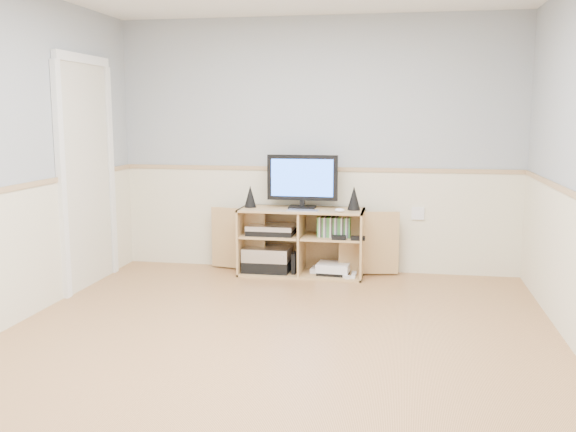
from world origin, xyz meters
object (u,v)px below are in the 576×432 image
Objects in this scene: media_cabinet at (302,240)px; monitor at (302,179)px; keyboard at (303,210)px; game_consoles at (333,269)px.

monitor reaches higher than media_cabinet.
game_consoles is (0.27, 0.13, -0.59)m from keyboard.
monitor reaches higher than keyboard.
media_cabinet is 2.74× the size of monitor.
keyboard is 0.66m from game_consoles.
media_cabinet is 6.30× the size of keyboard.
monitor is at bearing 105.82° from keyboard.
game_consoles is at bearing 29.80° from keyboard.
keyboard is (0.04, -0.19, 0.32)m from media_cabinet.
media_cabinet is at bearing 105.48° from keyboard.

